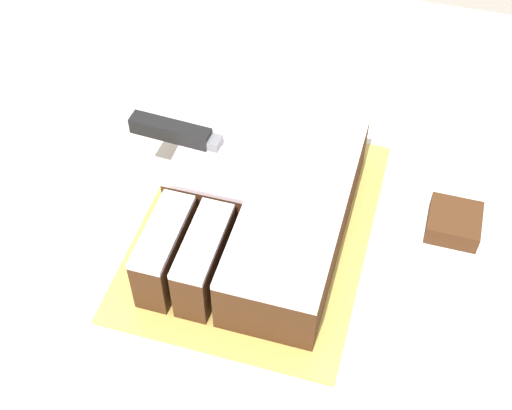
{
  "coord_description": "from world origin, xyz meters",
  "views": [
    {
      "loc": [
        0.17,
        -0.59,
        1.61
      ],
      "look_at": [
        0.01,
        -0.03,
        0.94
      ],
      "focal_mm": 50.0,
      "sensor_mm": 36.0,
      "label": 1
    }
  ],
  "objects_px": {
    "cake_board": "(256,227)",
    "cake": "(260,203)",
    "brownie": "(454,222)",
    "knife": "(190,136)"
  },
  "relations": [
    {
      "from": "cake",
      "to": "brownie",
      "type": "xyz_separation_m",
      "value": [
        0.24,
        0.06,
        -0.03
      ]
    },
    {
      "from": "cake",
      "to": "brownie",
      "type": "relative_size",
      "value": 4.79
    },
    {
      "from": "cake_board",
      "to": "brownie",
      "type": "bearing_deg",
      "value": 14.94
    },
    {
      "from": "cake_board",
      "to": "brownie",
      "type": "distance_m",
      "value": 0.25
    },
    {
      "from": "cake",
      "to": "knife",
      "type": "height_order",
      "value": "knife"
    },
    {
      "from": "cake",
      "to": "brownie",
      "type": "height_order",
      "value": "cake"
    },
    {
      "from": "cake_board",
      "to": "cake",
      "type": "bearing_deg",
      "value": 55.27
    },
    {
      "from": "cake_board",
      "to": "cake",
      "type": "height_order",
      "value": "cake"
    },
    {
      "from": "cake",
      "to": "knife",
      "type": "xyz_separation_m",
      "value": [
        -0.1,
        0.04,
        0.05
      ]
    },
    {
      "from": "knife",
      "to": "brownie",
      "type": "height_order",
      "value": "knife"
    }
  ]
}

